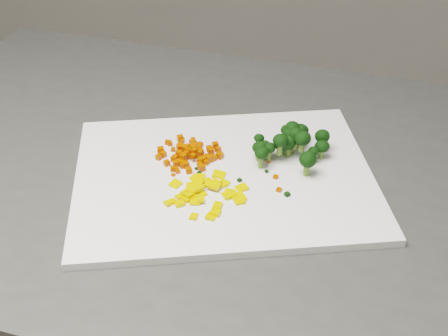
% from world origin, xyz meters
% --- Properties ---
extents(cutting_board, '(0.50, 0.44, 0.01)m').
position_xyz_m(cutting_board, '(-0.33, 0.05, 0.91)').
color(cutting_board, white).
rests_on(cutting_board, counter_block).
extents(carrot_pile, '(0.09, 0.09, 0.03)m').
position_xyz_m(carrot_pile, '(-0.39, 0.08, 0.92)').
color(carrot_pile, '#C33802').
rests_on(carrot_pile, cutting_board).
extents(pepper_pile, '(0.11, 0.11, 0.01)m').
position_xyz_m(pepper_pile, '(-0.34, -0.01, 0.92)').
color(pepper_pile, yellow).
rests_on(pepper_pile, cutting_board).
extents(broccoli_pile, '(0.11, 0.11, 0.05)m').
position_xyz_m(broccoli_pile, '(-0.25, 0.11, 0.94)').
color(broccoli_pile, black).
rests_on(broccoli_pile, cutting_board).
extents(carrot_cube_0, '(0.01, 0.01, 0.01)m').
position_xyz_m(carrot_cube_0, '(-0.39, 0.04, 0.91)').
color(carrot_cube_0, '#C33802').
rests_on(carrot_cube_0, carrot_pile).
extents(carrot_cube_1, '(0.01, 0.01, 0.01)m').
position_xyz_m(carrot_cube_1, '(-0.35, 0.08, 0.91)').
color(carrot_cube_1, '#C33802').
rests_on(carrot_cube_1, carrot_pile).
extents(carrot_cube_2, '(0.01, 0.01, 0.01)m').
position_xyz_m(carrot_cube_2, '(-0.37, 0.08, 0.92)').
color(carrot_cube_2, '#C33802').
rests_on(carrot_cube_2, carrot_pile).
extents(carrot_cube_3, '(0.01, 0.01, 0.01)m').
position_xyz_m(carrot_cube_3, '(-0.39, 0.05, 0.91)').
color(carrot_cube_3, '#C33802').
rests_on(carrot_cube_3, carrot_pile).
extents(carrot_cube_4, '(0.01, 0.01, 0.01)m').
position_xyz_m(carrot_cube_4, '(-0.36, 0.07, 0.92)').
color(carrot_cube_4, '#C33802').
rests_on(carrot_cube_4, carrot_pile).
extents(carrot_cube_5, '(0.01, 0.01, 0.01)m').
position_xyz_m(carrot_cube_5, '(-0.38, 0.07, 0.92)').
color(carrot_cube_5, '#C33802').
rests_on(carrot_cube_5, carrot_pile).
extents(carrot_cube_6, '(0.01, 0.01, 0.01)m').
position_xyz_m(carrot_cube_6, '(-0.39, 0.07, 0.92)').
color(carrot_cube_6, '#C33802').
rests_on(carrot_cube_6, carrot_pile).
extents(carrot_cube_7, '(0.01, 0.01, 0.01)m').
position_xyz_m(carrot_cube_7, '(-0.37, 0.09, 0.92)').
color(carrot_cube_7, '#C33802').
rests_on(carrot_cube_7, carrot_pile).
extents(carrot_cube_8, '(0.01, 0.01, 0.01)m').
position_xyz_m(carrot_cube_8, '(-0.37, 0.09, 0.92)').
color(carrot_cube_8, '#C33802').
rests_on(carrot_cube_8, carrot_pile).
extents(carrot_cube_9, '(0.01, 0.01, 0.01)m').
position_xyz_m(carrot_cube_9, '(-0.37, 0.08, 0.92)').
color(carrot_cube_9, '#C33802').
rests_on(carrot_cube_9, carrot_pile).
extents(carrot_cube_10, '(0.01, 0.01, 0.01)m').
position_xyz_m(carrot_cube_10, '(-0.40, 0.07, 0.91)').
color(carrot_cube_10, '#C33802').
rests_on(carrot_cube_10, carrot_pile).
extents(carrot_cube_11, '(0.01, 0.01, 0.01)m').
position_xyz_m(carrot_cube_11, '(-0.39, 0.09, 0.92)').
color(carrot_cube_11, '#C33802').
rests_on(carrot_cube_11, carrot_pile).
extents(carrot_cube_12, '(0.01, 0.01, 0.01)m').
position_xyz_m(carrot_cube_12, '(-0.40, 0.09, 0.92)').
color(carrot_cube_12, '#C33802').
rests_on(carrot_cube_12, carrot_pile).
extents(carrot_cube_13, '(0.01, 0.01, 0.01)m').
position_xyz_m(carrot_cube_13, '(-0.39, 0.06, 0.91)').
color(carrot_cube_13, '#C33802').
rests_on(carrot_cube_13, carrot_pile).
extents(carrot_cube_14, '(0.01, 0.01, 0.01)m').
position_xyz_m(carrot_cube_14, '(-0.41, 0.11, 0.91)').
color(carrot_cube_14, '#C33802').
rests_on(carrot_cube_14, carrot_pile).
extents(carrot_cube_15, '(0.01, 0.01, 0.01)m').
position_xyz_m(carrot_cube_15, '(-0.40, 0.05, 0.92)').
color(carrot_cube_15, '#C33802').
rests_on(carrot_cube_15, carrot_pile).
extents(carrot_cube_16, '(0.01, 0.01, 0.01)m').
position_xyz_m(carrot_cube_16, '(-0.41, 0.08, 0.91)').
color(carrot_cube_16, '#C33802').
rests_on(carrot_cube_16, carrot_pile).
extents(carrot_cube_17, '(0.01, 0.01, 0.01)m').
position_xyz_m(carrot_cube_17, '(-0.40, 0.08, 0.92)').
color(carrot_cube_17, '#C33802').
rests_on(carrot_cube_17, carrot_pile).
extents(carrot_cube_18, '(0.01, 0.01, 0.01)m').
position_xyz_m(carrot_cube_18, '(-0.38, 0.09, 0.92)').
color(carrot_cube_18, '#C33802').
rests_on(carrot_cube_18, carrot_pile).
extents(carrot_cube_19, '(0.01, 0.01, 0.01)m').
position_xyz_m(carrot_cube_19, '(-0.40, 0.08, 0.91)').
color(carrot_cube_19, '#C33802').
rests_on(carrot_cube_19, carrot_pile).
extents(carrot_cube_20, '(0.01, 0.01, 0.01)m').
position_xyz_m(carrot_cube_20, '(-0.43, 0.10, 0.91)').
color(carrot_cube_20, '#C33802').
rests_on(carrot_cube_20, carrot_pile).
extents(carrot_cube_21, '(0.01, 0.01, 0.01)m').
position_xyz_m(carrot_cube_21, '(-0.36, 0.10, 0.91)').
color(carrot_cube_21, '#C33802').
rests_on(carrot_cube_21, carrot_pile).
extents(carrot_cube_22, '(0.01, 0.01, 0.01)m').
position_xyz_m(carrot_cube_22, '(-0.39, 0.05, 0.91)').
color(carrot_cube_22, '#C33802').
rests_on(carrot_cube_22, carrot_pile).
extents(carrot_cube_23, '(0.01, 0.01, 0.01)m').
position_xyz_m(carrot_cube_23, '(-0.42, 0.10, 0.91)').
color(carrot_cube_23, '#C33802').
rests_on(carrot_cube_23, carrot_pile).
extents(carrot_cube_24, '(0.01, 0.01, 0.01)m').
position_xyz_m(carrot_cube_24, '(-0.38, 0.07, 0.92)').
color(carrot_cube_24, '#C33802').
rests_on(carrot_cube_24, carrot_pile).
extents(carrot_cube_25, '(0.01, 0.01, 0.01)m').
position_xyz_m(carrot_cube_25, '(-0.36, 0.06, 0.91)').
color(carrot_cube_25, '#C33802').
rests_on(carrot_cube_25, carrot_pile).
extents(carrot_cube_26, '(0.01, 0.01, 0.01)m').
position_xyz_m(carrot_cube_26, '(-0.35, 0.11, 0.92)').
color(carrot_cube_26, '#C33802').
rests_on(carrot_cube_26, carrot_pile).
extents(carrot_cube_27, '(0.01, 0.01, 0.01)m').
position_xyz_m(carrot_cube_27, '(-0.38, 0.08, 0.92)').
color(carrot_cube_27, '#C33802').
rests_on(carrot_cube_27, carrot_pile).
extents(carrot_cube_28, '(0.01, 0.01, 0.01)m').
position_xyz_m(carrot_cube_28, '(-0.38, 0.07, 0.92)').
color(carrot_cube_28, '#C33802').
rests_on(carrot_cube_28, carrot_pile).
extents(carrot_cube_29, '(0.01, 0.01, 0.01)m').
position_xyz_m(carrot_cube_29, '(-0.38, 0.10, 0.91)').
color(carrot_cube_29, '#C33802').
rests_on(carrot_cube_29, carrot_pile).
extents(carrot_cube_30, '(0.01, 0.01, 0.01)m').
position_xyz_m(carrot_cube_30, '(-0.39, 0.06, 0.92)').
color(carrot_cube_30, '#C33802').
rests_on(carrot_cube_30, carrot_pile).
extents(carrot_cube_31, '(0.01, 0.01, 0.01)m').
position_xyz_m(carrot_cube_31, '(-0.37, 0.09, 0.91)').
color(carrot_cube_31, '#C33802').
rests_on(carrot_cube_31, carrot_pile).
extents(carrot_cube_32, '(0.01, 0.01, 0.01)m').
position_xyz_m(carrot_cube_32, '(-0.39, 0.07, 0.92)').
color(carrot_cube_32, '#C33802').
rests_on(carrot_cube_32, carrot_pile).
extents(carrot_cube_33, '(0.01, 0.01, 0.01)m').
position_xyz_m(carrot_cube_33, '(-0.38, 0.07, 0.92)').
color(carrot_cube_33, '#C33802').
rests_on(carrot_cube_33, carrot_pile).
extents(carrot_cube_34, '(0.01, 0.01, 0.01)m').
position_xyz_m(carrot_cube_34, '(-0.40, 0.05, 0.91)').
color(carrot_cube_34, '#C33802').
rests_on(carrot_cube_34, carrot_pile).
extents(carrot_cube_35, '(0.01, 0.01, 0.01)m').
position_xyz_m(carrot_cube_35, '(-0.37, 0.08, 0.92)').
color(carrot_cube_35, '#C33802').
rests_on(carrot_cube_35, carrot_pile).
extents(carrot_cube_36, '(0.01, 0.01, 0.01)m').
position_xyz_m(carrot_cube_36, '(-0.40, 0.08, 0.92)').
color(carrot_cube_36, '#C33802').
rests_on(carrot_cube_36, carrot_pile).
extents(carrot_cube_37, '(0.01, 0.01, 0.01)m').
position_xyz_m(carrot_cube_37, '(-0.39, 0.08, 0.92)').
color(carrot_cube_37, '#C33802').
rests_on(carrot_cube_37, carrot_pile).
extents(carrot_cube_38, '(0.01, 0.01, 0.01)m').
position_xyz_m(carrot_cube_38, '(-0.37, 0.06, 0.92)').
color(carrot_cube_38, '#C33802').
rests_on(carrot_cube_38, carrot_pile).
extents(carrot_cube_39, '(0.01, 0.01, 0.01)m').
position_xyz_m(carrot_cube_39, '(-0.38, 0.09, 0.92)').
color(carrot_cube_39, '#C33802').
rests_on(carrot_cube_39, carrot_pile).
extents(carrot_cube_40, '(0.01, 0.01, 0.01)m').
position_xyz_m(carrot_cube_40, '(-0.42, 0.07, 0.91)').
color(carrot_cube_40, '#C33802').
rests_on(carrot_cube_40, carrot_pile).
extents(carrot_cube_41, '(0.01, 0.01, 0.01)m').
position_xyz_m(carrot_cube_41, '(-0.39, 0.11, 0.92)').
color(carrot_cube_41, '#C33802').
rests_on(carrot_cube_41, carrot_pile).
extents(carrot_cube_42, '(0.01, 0.01, 0.01)m').
position_xyz_m(carrot_cube_42, '(-0.39, 0.05, 0.91)').
color(carrot_cube_42, '#C33802').
rests_on(carrot_cube_42, carrot_pile).
extents(carrot_cube_43, '(0.01, 0.01, 0.01)m').
position_xyz_m(carrot_cube_43, '(-0.38, 0.08, 0.92)').
color(carrot_cube_43, '#C33802').
rests_on(carrot_cube_43, carrot_pile).
extents(carrot_cube_44, '(0.01, 0.01, 0.01)m').
position_xyz_m(carrot_cube_44, '(-0.37, 0.04, 0.92)').
color(carrot_cube_44, '#C33802').
rests_on(carrot_cube_44, carrot_pile).
extents(carrot_cube_45, '(0.01, 0.01, 0.01)m').
position_xyz_m(carrot_cube_45, '(-0.41, 0.11, 0.92)').
color(carrot_cube_45, '#C33802').
rests_on(carrot_cube_45, carrot_pile).
extents(carrot_cube_46, '(0.01, 0.01, 0.01)m').
position_xyz_m(carrot_cube_46, '(-0.36, 0.08, 0.91)').
color(carrot_cube_46, '#C33802').
rests_on(carrot_cube_46, carrot_pile).
extents(carrot_cube_47, '(0.01, 0.01, 0.01)m').
position_xyz_m(carrot_cube_47, '(-0.34, 0.08, 0.92)').
color(carrot_cube_47, '#C33802').
rests_on(carrot_cube_47, carrot_pile).
extents(carrot_cube_48, '(0.01, 0.01, 0.01)m').
position_xyz_m(carrot_cube_48, '(-0.39, 0.08, 0.92)').
color(carrot_cube_48, '#C33802').
rests_on(carrot_cube_48, carrot_pile).
extents(carrot_cube_49, '(0.01, 0.01, 0.01)m').
position_xyz_m(carrot_cube_49, '(-0.41, 0.05, 0.91)').
color(carrot_cube_49, '#C33802').
rests_on(carrot_cube_49, carrot_pile).
extents(carrot_cube_50, '(0.01, 0.01, 0.01)m').
position_xyz_m(carrot_cube_50, '(-0.43, 0.06, 0.91)').
color(carrot_cube_50, '#C33802').
rests_on(carrot_cube_50, carrot_pile).
extents(carrot_cube_51, '(0.01, 0.01, 0.01)m').
position_xyz_m(carrot_cube_51, '(-0.39, 0.05, 0.91)').
color(carrot_cube_51, '#C33802').
rests_on(carrot_cube_51, carrot_pile).
extents(carrot_cube_52, '(0.01, 0.01, 0.01)m').
position_xyz_m(carrot_cube_52, '(-0.38, 0.07, 0.92)').
color(carrot_cube_52, '#C33802').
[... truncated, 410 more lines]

